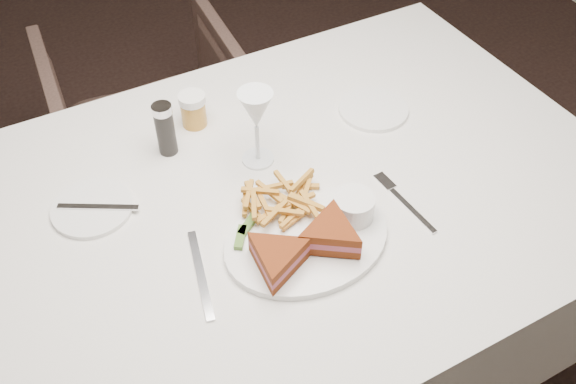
% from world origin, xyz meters
% --- Properties ---
extents(ground, '(5.00, 5.00, 0.00)m').
position_xyz_m(ground, '(0.00, 0.00, 0.00)').
color(ground, black).
rests_on(ground, ground).
extents(table, '(1.47, 1.02, 0.75)m').
position_xyz_m(table, '(0.23, -0.17, 0.38)').
color(table, silver).
rests_on(table, ground).
extents(chair_far, '(0.63, 0.59, 0.63)m').
position_xyz_m(chair_far, '(0.18, 0.75, 0.31)').
color(chair_far, '#47332C').
rests_on(chair_far, ground).
extents(table_setting, '(0.82, 0.63, 0.18)m').
position_xyz_m(table_setting, '(0.22, -0.22, 0.79)').
color(table_setting, white).
rests_on(table_setting, table).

